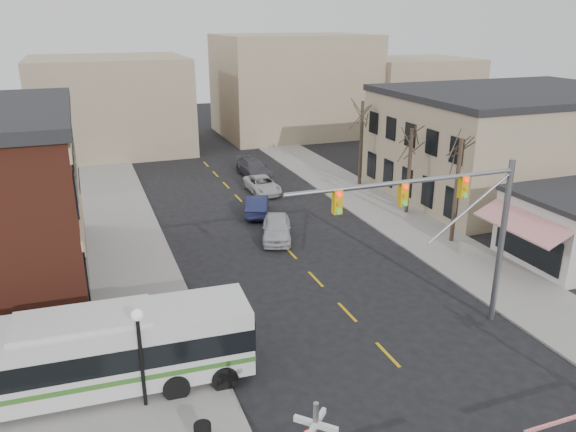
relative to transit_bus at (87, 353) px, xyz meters
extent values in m
plane|color=black|center=(12.19, -3.70, -1.82)|extent=(160.00, 160.00, 0.00)
cube|color=gray|center=(2.69, 16.30, -1.76)|extent=(5.00, 60.00, 0.12)
cube|color=gray|center=(21.69, 16.30, -1.76)|extent=(5.00, 60.00, 0.12)
cube|color=tan|center=(0.24, 12.30, 2.48)|extent=(0.10, 15.00, 0.50)
cube|color=tan|center=(0.24, 12.30, 6.58)|extent=(0.10, 15.00, 0.70)
cube|color=black|center=(0.24, 12.30, -0.02)|extent=(0.08, 13.00, 2.60)
cube|color=tan|center=(34.19, 16.30, 2.18)|extent=(20.00, 15.00, 8.00)
cube|color=#262628|center=(34.19, 16.30, 6.43)|extent=(20.30, 15.30, 0.50)
cube|color=red|center=(23.39, 3.30, 1.18)|extent=(1.68, 6.00, 0.87)
cylinder|color=#382B21|center=(22.69, 8.30, 1.67)|extent=(0.28, 0.28, 6.75)
cylinder|color=#382B21|center=(22.99, 14.30, 1.45)|extent=(0.28, 0.28, 6.30)
cylinder|color=#382B21|center=(23.19, 22.30, 1.90)|extent=(0.28, 0.28, 7.20)
cube|color=silver|center=(0.00, 0.00, 0.02)|extent=(12.63, 3.34, 2.78)
cube|color=black|center=(0.00, 0.00, 0.21)|extent=(12.67, 3.39, 0.94)
cube|color=#377125|center=(0.00, 0.00, -0.63)|extent=(12.67, 3.39, 0.21)
cylinder|color=black|center=(0.00, 0.00, -1.30)|extent=(1.18, 2.76, 1.04)
cylinder|color=gray|center=(18.48, -0.76, 2.18)|extent=(0.28, 0.28, 8.00)
cylinder|color=gray|center=(13.09, -0.76, 5.68)|extent=(10.77, 0.20, 0.20)
cube|color=gold|center=(15.98, -0.76, 5.18)|extent=(0.35, 0.30, 1.00)
cube|color=gold|center=(12.98, -0.76, 5.18)|extent=(0.35, 0.30, 1.00)
cube|color=gold|center=(9.98, -0.76, 5.18)|extent=(0.35, 0.30, 1.00)
cube|color=silver|center=(5.90, -8.29, 1.48)|extent=(1.00, 1.00, 0.18)
cube|color=silver|center=(5.90, -8.29, 1.48)|extent=(1.00, 1.00, 0.18)
cylinder|color=black|center=(1.87, -1.56, 0.13)|extent=(0.14, 0.14, 3.67)
sphere|color=silver|center=(1.87, -1.56, 2.12)|extent=(0.44, 0.44, 0.44)
imported|color=#BABABF|center=(12.15, 12.78, -1.04)|extent=(3.29, 4.96, 1.57)
imported|color=#1B2145|center=(12.43, 17.98, -1.09)|extent=(2.98, 4.69, 1.46)
imported|color=#B4B4B4|center=(14.52, 23.18, -1.16)|extent=(2.24, 4.82, 1.34)
imported|color=#46464C|center=(15.39, 28.38, -1.06)|extent=(2.46, 5.36, 1.52)
imported|color=#604E4D|center=(2.74, 0.58, -0.86)|extent=(0.62, 0.72, 1.68)
imported|color=#2E2B4C|center=(1.77, 4.36, -0.90)|extent=(0.99, 0.97, 1.61)
camera|label=1|loc=(0.75, -19.89, 12.06)|focal=35.00mm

